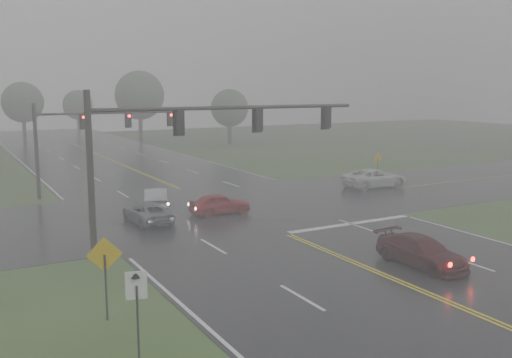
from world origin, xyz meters
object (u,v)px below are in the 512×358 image
signal_gantry_near (184,137)px  signal_gantry_far (85,131)px  car_grey (148,223)px  pickup_white (375,187)px  sedan_silver (156,209)px  sedan_maroon (421,266)px  sedan_red (220,214)px

signal_gantry_near → signal_gantry_far: size_ratio=1.31×
car_grey → pickup_white: (19.63, 2.76, 0.00)m
signal_gantry_near → sedan_silver: bearing=79.8°
sedan_maroon → car_grey: bearing=117.2°
sedan_red → signal_gantry_near: size_ratio=0.26×
sedan_silver → pickup_white: 17.91m
sedan_maroon → sedan_red: bearing=100.6°
car_grey → signal_gantry_far: size_ratio=0.38×
sedan_maroon → pickup_white: bearing=52.0°
sedan_maroon → car_grey: sedan_maroon is taller
car_grey → signal_gantry_far: bearing=-86.8°
sedan_red → signal_gantry_far: signal_gantry_far is taller
car_grey → sedan_maroon: bearing=117.6°
signal_gantry_near → signal_gantry_far: (-1.14, 16.31, -0.74)m
sedan_silver → pickup_white: bearing=-163.3°
car_grey → signal_gantry_near: bearing=88.2°
sedan_red → car_grey: 4.70m
sedan_maroon → signal_gantry_far: (-9.09, 24.36, 4.74)m
sedan_silver → signal_gantry_near: 10.90m
sedan_maroon → sedan_red: (-3.33, 13.83, 0.00)m
pickup_white → sedan_red: bearing=104.0°
car_grey → signal_gantry_far: signal_gantry_far is taller
car_grey → signal_gantry_near: (0.08, -5.77, 5.49)m
car_grey → pickup_white: 19.82m
sedan_silver → signal_gantry_near: (-1.66, -9.27, 5.49)m
sedan_maroon → sedan_red: 14.22m
sedan_silver → sedan_red: bearing=149.3°
sedan_maroon → pickup_white: (11.60, 16.59, 0.00)m
car_grey → signal_gantry_near: size_ratio=0.29×
sedan_red → signal_gantry_far: bearing=33.5°
sedan_maroon → sedan_red: size_ratio=1.17×
sedan_red → pickup_white: (14.93, 2.76, 0.00)m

